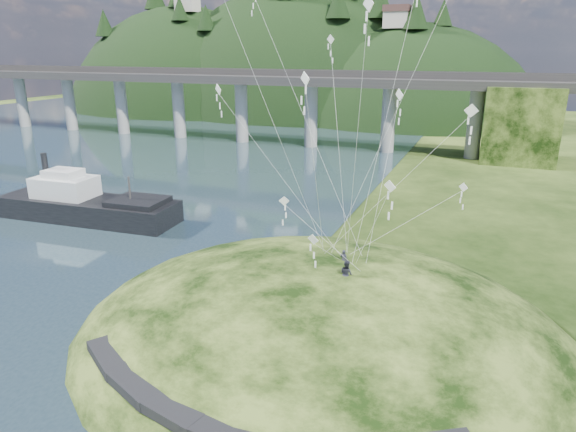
% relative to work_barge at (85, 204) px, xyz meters
% --- Properties ---
extents(ground, '(320.00, 320.00, 0.00)m').
position_rel_work_barge_xyz_m(ground, '(25.34, -16.15, -1.88)').
color(ground, black).
rests_on(ground, ground).
extents(grass_hill, '(36.00, 32.00, 13.00)m').
position_rel_work_barge_xyz_m(grass_hill, '(33.34, -14.15, -3.38)').
color(grass_hill, black).
rests_on(grass_hill, ground).
extents(footpath, '(22.29, 5.84, 0.83)m').
position_rel_work_barge_xyz_m(footpath, '(32.80, -25.89, 0.20)').
color(footpath, black).
rests_on(footpath, ground).
extents(bridge, '(160.00, 11.00, 15.00)m').
position_rel_work_barge_xyz_m(bridge, '(-1.12, 53.92, 7.82)').
color(bridge, '#2D2B2B').
rests_on(bridge, ground).
extents(far_ridge, '(153.00, 70.00, 94.50)m').
position_rel_work_barge_xyz_m(far_ridge, '(-18.24, 106.02, -9.32)').
color(far_ridge, black).
rests_on(far_ridge, ground).
extents(work_barge, '(21.79, 7.18, 7.51)m').
position_rel_work_barge_xyz_m(work_barge, '(0.00, 0.00, 0.00)').
color(work_barge, black).
rests_on(work_barge, ground).
extents(wooden_dock, '(12.06, 5.33, 0.86)m').
position_rel_work_barge_xyz_m(wooden_dock, '(22.53, -9.81, -1.50)').
color(wooden_dock, '#351E16').
rests_on(wooden_dock, ground).
extents(kite_flyers, '(1.72, 3.08, 1.93)m').
position_rel_work_barge_xyz_m(kite_flyers, '(34.94, -13.85, 3.99)').
color(kite_flyers, '#272834').
rests_on(kite_flyers, ground).
extents(kite_swarm, '(19.02, 16.97, 20.89)m').
position_rel_work_barge_xyz_m(kite_swarm, '(33.72, -11.12, 15.24)').
color(kite_swarm, white).
rests_on(kite_swarm, ground).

